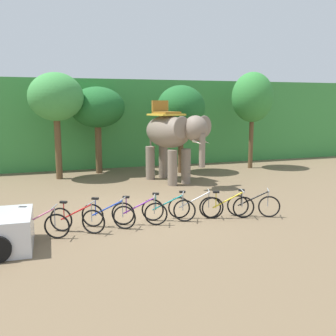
# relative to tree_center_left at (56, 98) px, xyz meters

# --- Properties ---
(ground_plane) EXTENTS (80.00, 80.00, 0.00)m
(ground_plane) POSITION_rel_tree_center_left_xyz_m (2.39, -7.01, -3.91)
(ground_plane) COLOR brown
(foliage_hedge) EXTENTS (36.00, 6.00, 4.97)m
(foliage_hedge) POSITION_rel_tree_center_left_xyz_m (2.39, 5.34, -1.42)
(foliage_hedge) COLOR #3D8E42
(foliage_hedge) RESTS_ON ground
(tree_center_left) EXTENTS (2.59, 2.59, 5.09)m
(tree_center_left) POSITION_rel_tree_center_left_xyz_m (0.00, 0.00, 0.00)
(tree_center_left) COLOR brown
(tree_center_left) RESTS_ON ground
(tree_far_right) EXTENTS (2.81, 2.81, 4.49)m
(tree_far_right) POSITION_rel_tree_center_left_xyz_m (2.09, 0.99, -0.49)
(tree_far_right) COLOR brown
(tree_far_right) RESTS_ON ground
(tree_right) EXTENTS (2.50, 2.50, 4.57)m
(tree_right) POSITION_rel_tree_center_left_xyz_m (6.23, -0.22, -0.51)
(tree_right) COLOR brown
(tree_right) RESTS_ON ground
(tree_center_right) EXTENTS (2.29, 2.29, 5.35)m
(tree_center_right) POSITION_rel_tree_center_left_xyz_m (10.51, -0.11, 0.04)
(tree_center_right) COLOR brown
(tree_center_right) RESTS_ON ground
(elephant) EXTENTS (2.69, 4.23, 3.78)m
(elephant) POSITION_rel_tree_center_left_xyz_m (4.93, -2.54, -1.70)
(elephant) COLOR gray
(elephant) RESTS_ON ground
(bike_pink) EXTENTS (1.64, 0.69, 0.92)m
(bike_pink) POSITION_rel_tree_center_left_xyz_m (-1.02, -8.66, -3.52)
(bike_pink) COLOR black
(bike_pink) RESTS_ON ground
(bike_red) EXTENTS (1.49, 0.93, 0.92)m
(bike_red) POSITION_rel_tree_center_left_xyz_m (0.02, -8.46, -3.52)
(bike_red) COLOR black
(bike_red) RESTS_ON ground
(bike_blue) EXTENTS (1.49, 0.93, 0.92)m
(bike_blue) POSITION_rel_tree_center_left_xyz_m (0.94, -8.33, -3.52)
(bike_blue) COLOR black
(bike_blue) RESTS_ON ground
(bike_purple) EXTENTS (1.62, 0.73, 0.92)m
(bike_purple) POSITION_rel_tree_center_left_xyz_m (1.88, -8.36, -3.52)
(bike_purple) COLOR black
(bike_purple) RESTS_ON ground
(bike_teal) EXTENTS (1.58, 0.80, 0.92)m
(bike_teal) POSITION_rel_tree_center_left_xyz_m (2.85, -8.26, -3.52)
(bike_teal) COLOR black
(bike_teal) RESTS_ON ground
(bike_white) EXTENTS (1.64, 0.67, 0.92)m
(bike_white) POSITION_rel_tree_center_left_xyz_m (3.74, -8.23, -3.52)
(bike_white) COLOR black
(bike_white) RESTS_ON ground
(bike_yellow) EXTENTS (1.66, 0.63, 0.92)m
(bike_yellow) POSITION_rel_tree_center_left_xyz_m (4.76, -8.58, -3.52)
(bike_yellow) COLOR black
(bike_yellow) RESTS_ON ground
(bike_black) EXTENTS (1.56, 0.84, 0.92)m
(bike_black) POSITION_rel_tree_center_left_xyz_m (5.63, -8.66, -3.52)
(bike_black) COLOR black
(bike_black) RESTS_ON ground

